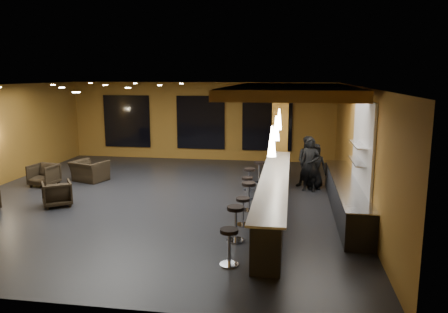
# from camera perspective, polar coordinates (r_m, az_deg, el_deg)

# --- Properties ---
(floor) EXTENTS (12.00, 13.00, 0.10)m
(floor) POSITION_cam_1_polar(r_m,az_deg,el_deg) (14.01, -8.47, -5.57)
(floor) COLOR black
(floor) RESTS_ON ground
(ceiling) EXTENTS (12.00, 13.00, 0.10)m
(ceiling) POSITION_cam_1_polar(r_m,az_deg,el_deg) (13.46, -8.89, 9.30)
(ceiling) COLOR black
(wall_back) EXTENTS (12.00, 0.10, 3.50)m
(wall_back) POSITION_cam_1_polar(r_m,az_deg,el_deg) (19.91, -3.00, 4.63)
(wall_back) COLOR brown
(wall_back) RESTS_ON floor
(wall_front) EXTENTS (12.00, 0.10, 3.50)m
(wall_front) POSITION_cam_1_polar(r_m,az_deg,el_deg) (7.78, -23.35, -5.85)
(wall_front) COLOR brown
(wall_front) RESTS_ON floor
(wall_right) EXTENTS (0.10, 13.00, 3.50)m
(wall_right) POSITION_cam_1_polar(r_m,az_deg,el_deg) (13.14, 17.37, 1.02)
(wall_right) COLOR brown
(wall_right) RESTS_ON floor
(wood_soffit) EXTENTS (3.60, 8.00, 0.28)m
(wood_soffit) POSITION_cam_1_polar(r_m,az_deg,el_deg) (13.83, 8.63, 8.56)
(wood_soffit) COLOR olive
(wood_soffit) RESTS_ON ceiling
(window_left) EXTENTS (2.20, 0.06, 2.40)m
(window_left) POSITION_cam_1_polar(r_m,az_deg,el_deg) (20.82, -12.57, 4.52)
(window_left) COLOR black
(window_left) RESTS_ON wall_back
(window_center) EXTENTS (2.20, 0.06, 2.40)m
(window_center) POSITION_cam_1_polar(r_m,az_deg,el_deg) (19.81, -3.07, 4.46)
(window_center) COLOR black
(window_center) RESTS_ON wall_back
(window_right) EXTENTS (2.20, 0.06, 2.40)m
(window_right) POSITION_cam_1_polar(r_m,az_deg,el_deg) (19.42, 5.65, 4.29)
(window_right) COLOR black
(window_right) RESTS_ON wall_back
(tile_backsplash) EXTENTS (0.06, 3.20, 2.40)m
(tile_backsplash) POSITION_cam_1_polar(r_m,az_deg,el_deg) (12.11, 17.69, 1.42)
(tile_backsplash) COLOR white
(tile_backsplash) RESTS_ON wall_right
(bar_counter) EXTENTS (0.60, 8.00, 1.00)m
(bar_counter) POSITION_cam_1_polar(r_m,az_deg,el_deg) (12.30, 6.56, -5.17)
(bar_counter) COLOR black
(bar_counter) RESTS_ON floor
(bar_top) EXTENTS (0.78, 8.10, 0.05)m
(bar_top) POSITION_cam_1_polar(r_m,az_deg,el_deg) (12.17, 6.61, -2.79)
(bar_top) COLOR silver
(bar_top) RESTS_ON bar_counter
(prep_counter) EXTENTS (0.70, 6.00, 0.86)m
(prep_counter) POSITION_cam_1_polar(r_m,az_deg,el_deg) (12.89, 15.60, -5.09)
(prep_counter) COLOR black
(prep_counter) RESTS_ON floor
(prep_top) EXTENTS (0.72, 6.00, 0.03)m
(prep_top) POSITION_cam_1_polar(r_m,az_deg,el_deg) (12.77, 15.70, -3.12)
(prep_top) COLOR silver
(prep_top) RESTS_ON prep_counter
(wall_shelf_lower) EXTENTS (0.30, 1.50, 0.03)m
(wall_shelf_lower) POSITION_cam_1_polar(r_m,az_deg,el_deg) (11.97, 17.06, -0.61)
(wall_shelf_lower) COLOR silver
(wall_shelf_lower) RESTS_ON wall_right
(wall_shelf_upper) EXTENTS (0.30, 1.50, 0.03)m
(wall_shelf_upper) POSITION_cam_1_polar(r_m,az_deg,el_deg) (11.89, 17.18, 1.52)
(wall_shelf_upper) COLOR silver
(wall_shelf_upper) RESTS_ON wall_right
(column) EXTENTS (0.60, 0.60, 3.50)m
(column) POSITION_cam_1_polar(r_m,az_deg,el_deg) (16.56, 7.33, 3.33)
(column) COLOR #9E6B23
(column) RESTS_ON floor
(pendant_0) EXTENTS (0.20, 0.20, 0.70)m
(pendant_0) POSITION_cam_1_polar(r_m,az_deg,el_deg) (9.95, 6.29, 1.97)
(pendant_0) COLOR white
(pendant_0) RESTS_ON wood_soffit
(pendant_1) EXTENTS (0.20, 0.20, 0.70)m
(pendant_1) POSITION_cam_1_polar(r_m,az_deg,el_deg) (12.42, 6.84, 3.70)
(pendant_1) COLOR white
(pendant_1) RESTS_ON wood_soffit
(pendant_2) EXTENTS (0.20, 0.20, 0.70)m
(pendant_2) POSITION_cam_1_polar(r_m,az_deg,el_deg) (14.91, 7.20, 4.85)
(pendant_2) COLOR white
(pendant_2) RESTS_ON wood_soffit
(staff_a) EXTENTS (0.75, 0.60, 1.80)m
(staff_a) POSITION_cam_1_polar(r_m,az_deg,el_deg) (14.73, 11.17, -1.05)
(staff_a) COLOR black
(staff_a) RESTS_ON floor
(staff_b) EXTENTS (0.96, 0.79, 1.79)m
(staff_b) POSITION_cam_1_polar(r_m,az_deg,el_deg) (15.19, 11.03, -0.71)
(staff_b) COLOR black
(staff_b) RESTS_ON floor
(staff_c) EXTENTS (0.81, 0.56, 1.56)m
(staff_c) POSITION_cam_1_polar(r_m,az_deg,el_deg) (15.10, 11.75, -1.25)
(staff_c) COLOR black
(staff_c) RESTS_ON floor
(armchair_b) EXTENTS (1.11, 1.12, 0.74)m
(armchair_b) POSITION_cam_1_polar(r_m,az_deg,el_deg) (13.88, -20.98, -4.55)
(armchair_b) COLOR black
(armchair_b) RESTS_ON floor
(armchair_c) EXTENTS (0.95, 0.97, 0.77)m
(armchair_c) POSITION_cam_1_polar(r_m,az_deg,el_deg) (16.50, -22.47, -2.24)
(armchair_c) COLOR black
(armchair_c) RESTS_ON floor
(armchair_d) EXTENTS (1.41, 1.32, 0.75)m
(armchair_d) POSITION_cam_1_polar(r_m,az_deg,el_deg) (16.67, -17.17, -1.82)
(armchair_d) COLOR black
(armchair_d) RESTS_ON floor
(bar_stool_0) EXTENTS (0.39, 0.39, 0.78)m
(bar_stool_0) POSITION_cam_1_polar(r_m,az_deg,el_deg) (9.01, 0.68, -11.12)
(bar_stool_0) COLOR silver
(bar_stool_0) RESTS_ON floor
(bar_stool_1) EXTENTS (0.43, 0.43, 0.84)m
(bar_stool_1) POSITION_cam_1_polar(r_m,az_deg,el_deg) (10.24, 1.52, -8.16)
(bar_stool_1) COLOR silver
(bar_stool_1) RESTS_ON floor
(bar_stool_2) EXTENTS (0.37, 0.37, 0.74)m
(bar_stool_2) POSITION_cam_1_polar(r_m,az_deg,el_deg) (11.29, 2.48, -6.71)
(bar_stool_2) COLOR silver
(bar_stool_2) RESTS_ON floor
(bar_stool_3) EXTENTS (0.42, 0.42, 0.83)m
(bar_stool_3) POSITION_cam_1_polar(r_m,az_deg,el_deg) (12.46, 3.24, -4.75)
(bar_stool_3) COLOR silver
(bar_stool_3) RESTS_ON floor
(bar_stool_4) EXTENTS (0.37, 0.37, 0.72)m
(bar_stool_4) POSITION_cam_1_polar(r_m,az_deg,el_deg) (13.57, 3.04, -3.77)
(bar_stool_4) COLOR silver
(bar_stool_4) RESTS_ON floor
(bar_stool_5) EXTENTS (0.39, 0.39, 0.77)m
(bar_stool_5) POSITION_cam_1_polar(r_m,az_deg,el_deg) (14.58, 3.33, -2.62)
(bar_stool_5) COLOR silver
(bar_stool_5) RESTS_ON floor
(bar_stool_6) EXTENTS (0.39, 0.39, 0.77)m
(bar_stool_6) POSITION_cam_1_polar(r_m,az_deg,el_deg) (15.68, 4.64, -1.69)
(bar_stool_6) COLOR silver
(bar_stool_6) RESTS_ON floor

